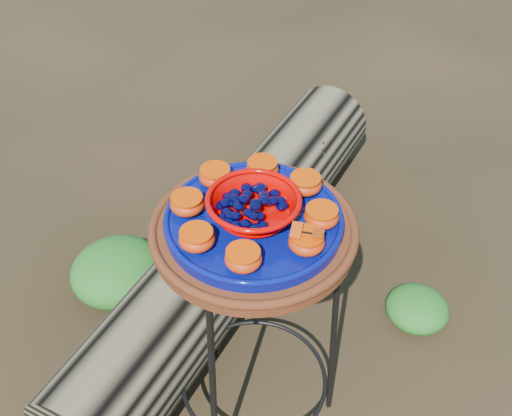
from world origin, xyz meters
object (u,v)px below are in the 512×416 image
terracotta_saucer (254,232)px  cobalt_plate (254,222)px  driftwood_log (235,241)px  plant_stand (254,335)px  red_bowl (254,208)px

terracotta_saucer → cobalt_plate: 0.03m
cobalt_plate → driftwood_log: bearing=64.6°
plant_stand → cobalt_plate: (0.00, 0.00, 0.40)m
red_bowl → driftwood_log: (0.23, 0.49, -0.63)m
red_bowl → driftwood_log: size_ratio=0.11×
plant_stand → terracotta_saucer: (0.00, 0.00, 0.37)m
red_bowl → terracotta_saucer: bearing=0.0°
cobalt_plate → driftwood_log: (0.23, 0.49, -0.59)m
driftwood_log → red_bowl: bearing=-115.4°
plant_stand → driftwood_log: plant_stand is taller
terracotta_saucer → cobalt_plate: size_ratio=1.17×
plant_stand → terracotta_saucer: terracotta_saucer is taller
red_bowl → plant_stand: bearing=0.0°
plant_stand → cobalt_plate: size_ratio=1.81×
terracotta_saucer → driftwood_log: bearing=64.6°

